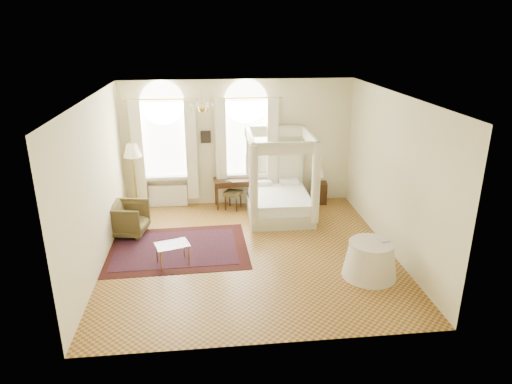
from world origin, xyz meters
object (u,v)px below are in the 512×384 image
(nightstand, at_px, (319,193))
(side_table, at_px, (370,260))
(stool, at_px, (233,195))
(coffee_table, at_px, (172,246))
(armchair, at_px, (128,219))
(writing_desk, at_px, (233,183))
(floor_lamp, at_px, (132,154))
(canopy_bed, at_px, (279,198))

(nightstand, distance_m, side_table, 3.91)
(stool, height_order, side_table, side_table)
(stool, distance_m, coffee_table, 3.17)
(nightstand, xyz_separation_m, coffee_table, (-3.74, -3.03, 0.11))
(stool, height_order, armchair, armchair)
(writing_desk, distance_m, floor_lamp, 2.67)
(writing_desk, xyz_separation_m, side_table, (2.37, -3.91, -0.30))
(coffee_table, bearing_deg, nightstand, 39.02)
(writing_desk, height_order, floor_lamp, floor_lamp)
(floor_lamp, bearing_deg, canopy_bed, -11.96)
(nightstand, xyz_separation_m, armchair, (-4.85, -1.49, 0.09))
(coffee_table, xyz_separation_m, side_table, (3.79, -0.88, -0.05))
(nightstand, relative_size, writing_desk, 0.55)
(stool, height_order, coffee_table, stool)
(side_table, bearing_deg, coffee_table, 166.95)
(nightstand, height_order, armchair, armchair)
(canopy_bed, relative_size, nightstand, 3.68)
(stool, bearing_deg, writing_desk, 82.19)
(floor_lamp, xyz_separation_m, side_table, (4.90, -3.91, -1.18))
(nightstand, relative_size, floor_lamp, 0.32)
(canopy_bed, xyz_separation_m, floor_lamp, (-3.63, 0.77, 1.04))
(floor_lamp, height_order, side_table, floor_lamp)
(stool, height_order, floor_lamp, floor_lamp)
(armchair, bearing_deg, writing_desk, -49.44)
(canopy_bed, bearing_deg, armchair, -168.81)
(nightstand, relative_size, stool, 1.05)
(floor_lamp, distance_m, side_table, 6.38)
(coffee_table, relative_size, side_table, 0.73)
(canopy_bed, distance_m, coffee_table, 3.39)
(writing_desk, height_order, coffee_table, writing_desk)
(writing_desk, distance_m, stool, 0.32)
(coffee_table, distance_m, floor_lamp, 3.42)
(canopy_bed, xyz_separation_m, nightstand, (1.22, 0.77, -0.19))
(writing_desk, bearing_deg, nightstand, -0.00)
(stool, bearing_deg, floor_lamp, 175.82)
(canopy_bed, height_order, coffee_table, canopy_bed)
(coffee_table, bearing_deg, side_table, -13.05)
(nightstand, height_order, coffee_table, nightstand)
(nightstand, relative_size, side_table, 0.56)
(stool, relative_size, coffee_table, 0.73)
(canopy_bed, relative_size, stool, 3.87)
(armchair, relative_size, floor_lamp, 0.47)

